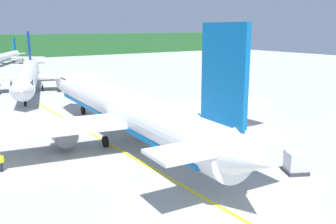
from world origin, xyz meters
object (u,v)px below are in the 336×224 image
(airliner_far_taxiway, at_px, (7,57))
(crew_loader_left, at_px, (0,161))
(crew_marshaller, at_px, (185,137))
(cargo_container_near, at_px, (296,162))
(airliner_distant, at_px, (1,51))
(airliner_foreground, at_px, (125,109))
(airliner_mid_apron, at_px, (28,76))

(airliner_far_taxiway, bearing_deg, crew_loader_left, -102.09)
(crew_marshaller, distance_m, crew_loader_left, 16.67)
(airliner_far_taxiway, xyz_separation_m, cargo_container_near, (-1.43, -112.67, -1.37))
(airliner_far_taxiway, height_order, airliner_distant, airliner_far_taxiway)
(airliner_far_taxiway, height_order, crew_marshaller, airliner_far_taxiway)
(cargo_container_near, xyz_separation_m, crew_marshaller, (-3.41, 10.46, 0.11))
(airliner_far_taxiway, bearing_deg, airliner_foreground, -95.07)
(airliner_foreground, xyz_separation_m, airliner_mid_apron, (-0.36, 36.40, -0.34))
(crew_marshaller, relative_size, crew_loader_left, 1.06)
(airliner_far_taxiway, distance_m, cargo_container_near, 112.69)
(cargo_container_near, bearing_deg, crew_marshaller, 108.05)
(airliner_distant, xyz_separation_m, crew_loader_left, (-26.64, -136.49, -0.92))
(airliner_foreground, relative_size, airliner_far_taxiway, 1.62)
(airliner_distant, relative_size, crew_loader_left, 13.32)
(airliner_mid_apron, xyz_separation_m, crew_marshaller, (4.11, -41.65, -2.05))
(airliner_foreground, height_order, airliner_distant, airliner_foreground)
(airliner_far_taxiway, relative_size, crew_marshaller, 15.16)
(airliner_foreground, height_order, crew_marshaller, airliner_foreground)
(airliner_foreground, height_order, airliner_far_taxiway, airliner_foreground)
(crew_loader_left, bearing_deg, airliner_far_taxiway, 77.91)
(airliner_distant, height_order, cargo_container_near, airliner_distant)
(airliner_mid_apron, height_order, cargo_container_near, airliner_mid_apron)
(airliner_distant, distance_m, cargo_container_near, 150.34)
(airliner_distant, xyz_separation_m, crew_marshaller, (-10.28, -139.72, -0.86))
(airliner_foreground, relative_size, crew_marshaller, 24.51)
(airliner_foreground, bearing_deg, airliner_mid_apron, 90.56)
(airliner_foreground, distance_m, airliner_far_taxiway, 97.34)
(airliner_far_taxiway, distance_m, airliner_distant, 37.90)
(airliner_foreground, height_order, cargo_container_near, airliner_foreground)
(cargo_container_near, bearing_deg, airliner_foreground, 114.50)
(airliner_foreground, relative_size, cargo_container_near, 18.01)
(airliner_distant, xyz_separation_m, cargo_container_near, (-6.87, -150.18, -0.97))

